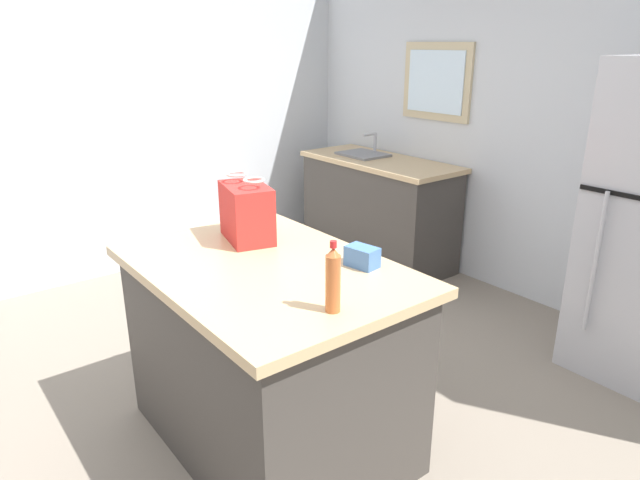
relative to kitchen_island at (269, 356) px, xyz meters
name	(u,v)px	position (x,y,z in m)	size (l,w,h in m)	color
ground	(233,439)	(-0.11, -0.15, -0.46)	(6.24, 6.24, 0.00)	gray
back_wall	(556,122)	(-0.12, 2.44, 0.85)	(4.99, 0.13, 2.62)	silver
left_wall	(55,116)	(-2.60, -0.15, 0.85)	(0.10, 5.20, 2.62)	silver
kitchen_island	(269,356)	(0.00, 0.00, 0.00)	(1.35, 0.94, 0.91)	#423D38
sink_counter	(377,209)	(-1.46, 2.08, 0.00)	(1.44, 0.61, 1.08)	#423D38
shopping_bag	(247,212)	(-0.34, 0.11, 0.59)	(0.36, 0.27, 0.32)	red
small_box	(362,257)	(0.27, 0.32, 0.50)	(0.14, 0.09, 0.09)	#4775B7
bottle	(333,280)	(0.52, -0.05, 0.58)	(0.06, 0.06, 0.27)	#C66633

